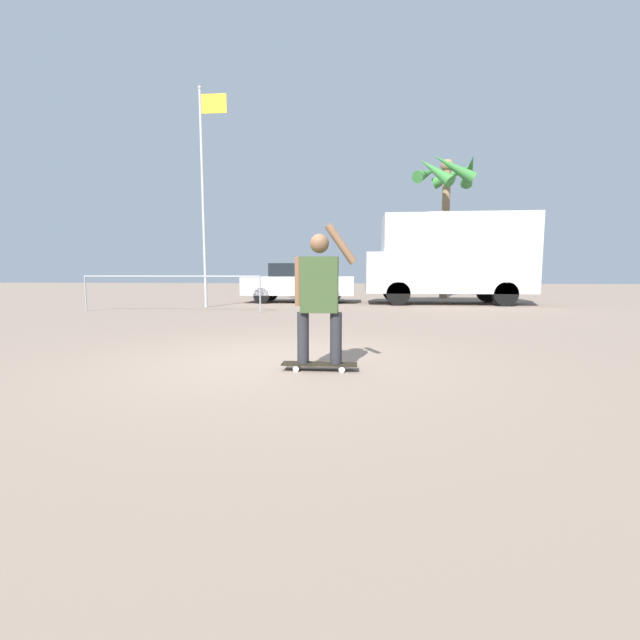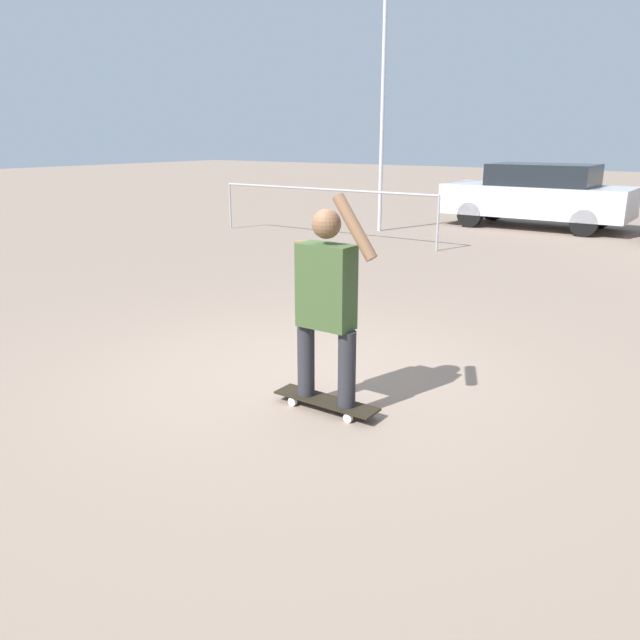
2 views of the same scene
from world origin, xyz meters
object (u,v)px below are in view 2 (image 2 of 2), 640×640
object	(u,v)px
skateboard	(326,402)
parked_car_silver	(538,195)
person_skateboarder	(326,296)
flagpole	(387,46)

from	to	relation	value
skateboard	parked_car_silver	distance (m)	11.76
person_skateboarder	parked_car_silver	bearing A→B (deg)	98.78
skateboard	flagpole	xyz separation A→B (m)	(-4.58, 8.99, 3.95)
skateboard	person_skateboarder	world-z (taller)	person_skateboarder
person_skateboarder	skateboard	bearing A→B (deg)	-0.00
person_skateboarder	parked_car_silver	distance (m)	11.74
parked_car_silver	flagpole	distance (m)	5.00
parked_car_silver	skateboard	bearing A→B (deg)	-81.21
person_skateboarder	flagpole	world-z (taller)	flagpole
skateboard	parked_car_silver	xyz separation A→B (m)	(-1.79, 11.60, 0.72)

